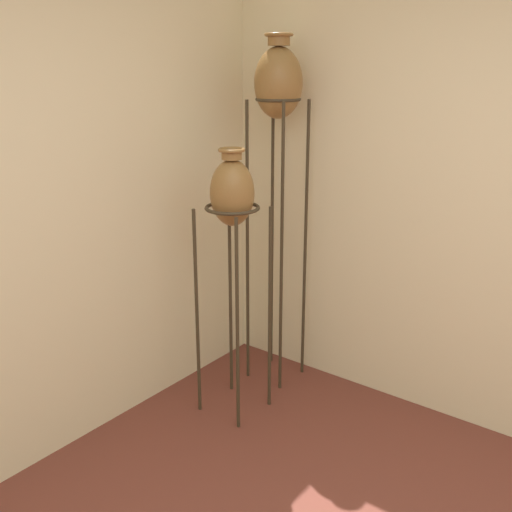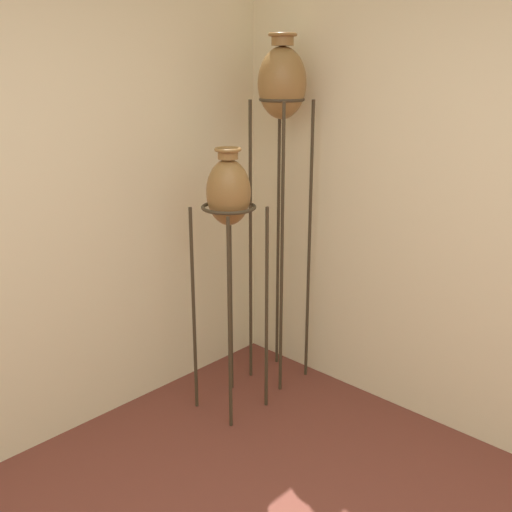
# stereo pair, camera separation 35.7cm
# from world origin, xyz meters

# --- Properties ---
(vase_stand_tall) EXTENTS (0.28, 0.28, 2.16)m
(vase_stand_tall) POSITION_xyz_m (1.83, 1.61, 1.82)
(vase_stand_tall) COLOR #382D1E
(vase_stand_tall) RESTS_ON ground_plane
(vase_stand_medium) EXTENTS (0.32, 0.32, 1.57)m
(vase_stand_medium) POSITION_xyz_m (1.35, 1.57, 1.28)
(vase_stand_medium) COLOR #382D1E
(vase_stand_medium) RESTS_ON ground_plane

